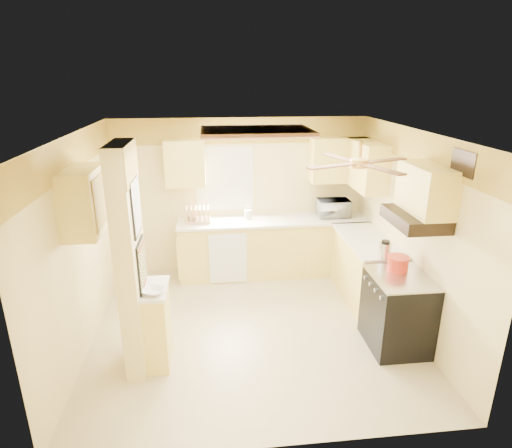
{
  "coord_description": "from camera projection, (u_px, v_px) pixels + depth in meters",
  "views": [
    {
      "loc": [
        -0.49,
        -4.78,
        3.11
      ],
      "look_at": [
        0.08,
        0.35,
        1.31
      ],
      "focal_mm": 30.0,
      "sensor_mm": 36.0,
      "label": 1
    }
  ],
  "objects": [
    {
      "name": "floor",
      "position": [
        253.0,
        328.0,
        5.56
      ],
      "size": [
        4.0,
        4.0,
        0.0
      ],
      "primitive_type": "plane",
      "color": "tan",
      "rests_on": "ground"
    },
    {
      "name": "ceiling",
      "position": [
        252.0,
        133.0,
        4.74
      ],
      "size": [
        4.0,
        4.0,
        0.0
      ],
      "primitive_type": "plane",
      "rotation": [
        3.14,
        0.0,
        0.0
      ],
      "color": "white",
      "rests_on": "wall_back"
    },
    {
      "name": "wall_back",
      "position": [
        240.0,
        196.0,
        6.94
      ],
      "size": [
        4.0,
        0.0,
        4.0
      ],
      "primitive_type": "plane",
      "rotation": [
        1.57,
        0.0,
        0.0
      ],
      "color": "beige",
      "rests_on": "floor"
    },
    {
      "name": "wall_front",
      "position": [
        277.0,
        325.0,
        3.37
      ],
      "size": [
        4.0,
        0.0,
        4.0
      ],
      "primitive_type": "plane",
      "rotation": [
        -1.57,
        0.0,
        0.0
      ],
      "color": "beige",
      "rests_on": "floor"
    },
    {
      "name": "wall_left",
      "position": [
        81.0,
        245.0,
        4.94
      ],
      "size": [
        0.0,
        3.8,
        3.8
      ],
      "primitive_type": "plane",
      "rotation": [
        1.57,
        0.0,
        1.57
      ],
      "color": "beige",
      "rests_on": "floor"
    },
    {
      "name": "wall_right",
      "position": [
        411.0,
        232.0,
        5.36
      ],
      "size": [
        0.0,
        3.8,
        3.8
      ],
      "primitive_type": "plane",
      "rotation": [
        1.57,
        0.0,
        -1.57
      ],
      "color": "beige",
      "rests_on": "floor"
    },
    {
      "name": "wallpaper_border",
      "position": [
        240.0,
        131.0,
        6.57
      ],
      "size": [
        4.0,
        0.02,
        0.4
      ],
      "primitive_type": "cube",
      "color": "yellow",
      "rests_on": "wall_back"
    },
    {
      "name": "partition_column",
      "position": [
        131.0,
        262.0,
        4.49
      ],
      "size": [
        0.2,
        0.7,
        2.5
      ],
      "primitive_type": "cube",
      "color": "beige",
      "rests_on": "floor"
    },
    {
      "name": "partition_ledge",
      "position": [
        158.0,
        327.0,
        4.78
      ],
      "size": [
        0.25,
        0.55,
        0.9
      ],
      "primitive_type": "cube",
      "color": "#FFED6D",
      "rests_on": "floor"
    },
    {
      "name": "ledge_top",
      "position": [
        154.0,
        289.0,
        4.63
      ],
      "size": [
        0.28,
        0.58,
        0.04
      ],
      "primitive_type": "cube",
      "color": "white",
      "rests_on": "partition_ledge"
    },
    {
      "name": "lower_cabinets_back",
      "position": [
        273.0,
        248.0,
        6.97
      ],
      "size": [
        3.0,
        0.6,
        0.9
      ],
      "primitive_type": "cube",
      "color": "#FFED6D",
      "rests_on": "floor"
    },
    {
      "name": "lower_cabinets_right",
      "position": [
        366.0,
        270.0,
        6.16
      ],
      "size": [
        0.6,
        1.4,
        0.9
      ],
      "primitive_type": "cube",
      "color": "#FFED6D",
      "rests_on": "floor"
    },
    {
      "name": "countertop_back",
      "position": [
        273.0,
        221.0,
        6.81
      ],
      "size": [
        3.04,
        0.64,
        0.04
      ],
      "primitive_type": "cube",
      "color": "white",
      "rests_on": "lower_cabinets_back"
    },
    {
      "name": "countertop_right",
      "position": [
        368.0,
        240.0,
        6.0
      ],
      "size": [
        0.64,
        1.44,
        0.04
      ],
      "primitive_type": "cube",
      "color": "white",
      "rests_on": "lower_cabinets_right"
    },
    {
      "name": "dishwasher_panel",
      "position": [
        228.0,
        259.0,
        6.6
      ],
      "size": [
        0.58,
        0.02,
        0.8
      ],
      "primitive_type": "cube",
      "color": "white",
      "rests_on": "lower_cabinets_back"
    },
    {
      "name": "window",
      "position": [
        225.0,
        179.0,
        6.8
      ],
      "size": [
        0.92,
        0.02,
        1.02
      ],
      "color": "white",
      "rests_on": "wall_back"
    },
    {
      "name": "upper_cab_back_left",
      "position": [
        185.0,
        163.0,
        6.48
      ],
      "size": [
        0.6,
        0.35,
        0.7
      ],
      "primitive_type": "cube",
      "color": "#FFED6D",
      "rests_on": "wall_back"
    },
    {
      "name": "upper_cab_back_right",
      "position": [
        339.0,
        160.0,
        6.74
      ],
      "size": [
        0.9,
        0.35,
        0.7
      ],
      "primitive_type": "cube",
      "color": "#FFED6D",
      "rests_on": "wall_back"
    },
    {
      "name": "upper_cab_right",
      "position": [
        366.0,
        165.0,
        6.32
      ],
      "size": [
        0.35,
        1.0,
        0.7
      ],
      "primitive_type": "cube",
      "color": "#FFED6D",
      "rests_on": "wall_right"
    },
    {
      "name": "upper_cab_left_wall",
      "position": [
        84.0,
        201.0,
        4.53
      ],
      "size": [
        0.35,
        0.75,
        0.7
      ],
      "primitive_type": "cube",
      "color": "#FFED6D",
      "rests_on": "wall_left"
    },
    {
      "name": "upper_cab_over_stove",
      "position": [
        426.0,
        189.0,
        4.6
      ],
      "size": [
        0.35,
        0.76,
        0.52
      ],
      "primitive_type": "cube",
      "color": "#FFED6D",
      "rests_on": "wall_right"
    },
    {
      "name": "stove",
      "position": [
        397.0,
        311.0,
        5.07
      ],
      "size": [
        0.68,
        0.77,
        0.92
      ],
      "color": "black",
      "rests_on": "floor"
    },
    {
      "name": "range_hood",
      "position": [
        415.0,
        219.0,
        4.7
      ],
      "size": [
        0.5,
        0.76,
        0.14
      ],
      "primitive_type": "cube",
      "color": "black",
      "rests_on": "upper_cab_over_stove"
    },
    {
      "name": "poster_menu",
      "position": [
        136.0,
        207.0,
        4.31
      ],
      "size": [
        0.02,
        0.42,
        0.57
      ],
      "color": "black",
      "rests_on": "partition_column"
    },
    {
      "name": "poster_nashville",
      "position": [
        142.0,
        266.0,
        4.52
      ],
      "size": [
        0.02,
        0.42,
        0.57
      ],
      "color": "black",
      "rests_on": "partition_column"
    },
    {
      "name": "ceiling_light_panel",
      "position": [
        256.0,
        132.0,
        5.23
      ],
      "size": [
        1.35,
        0.95,
        0.06
      ],
      "color": "brown",
      "rests_on": "ceiling"
    },
    {
      "name": "ceiling_fan",
      "position": [
        359.0,
        163.0,
        4.26
      ],
      "size": [
        1.15,
        1.15,
        0.26
      ],
      "color": "gold",
      "rests_on": "ceiling"
    },
    {
      "name": "vent_grate",
      "position": [
        463.0,
        163.0,
        4.17
      ],
      "size": [
        0.02,
        0.4,
        0.25
      ],
      "primitive_type": "cube",
      "color": "black",
      "rests_on": "wall_right"
    },
    {
      "name": "microwave",
      "position": [
        333.0,
        208.0,
        6.9
      ],
      "size": [
        0.5,
        0.34,
        0.28
      ],
      "primitive_type": "imported",
      "rotation": [
        0.0,
        0.0,
        3.15
      ],
      "color": "white",
      "rests_on": "countertop_back"
    },
    {
      "name": "bowl",
      "position": [
        154.0,
        291.0,
        4.48
      ],
      "size": [
        0.3,
        0.3,
        0.06
      ],
      "primitive_type": "imported",
      "rotation": [
        0.0,
        0.0,
        -0.38
      ],
      "color": "white",
      "rests_on": "ledge_top"
    },
    {
      "name": "dutch_oven",
      "position": [
        398.0,
        263.0,
        5.06
      ],
      "size": [
        0.26,
        0.26,
        0.17
      ],
      "color": "red",
      "rests_on": "stove"
    },
    {
      "name": "kettle",
      "position": [
        385.0,
        250.0,
        5.33
      ],
      "size": [
        0.15,
        0.15,
        0.23
      ],
      "color": "silver",
      "rests_on": "countertop_right"
    },
    {
      "name": "dish_rack",
      "position": [
        198.0,
        217.0,
        6.67
      ],
      "size": [
        0.4,
        0.3,
        0.23
      ],
      "color": "tan",
      "rests_on": "countertop_back"
    },
    {
      "name": "utensil_crock",
      "position": [
        248.0,
        214.0,
        6.83
      ],
      "size": [
        0.11,
        0.11,
        0.21
      ],
      "color": "white",
      "rests_on": "countertop_back"
    }
  ]
}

